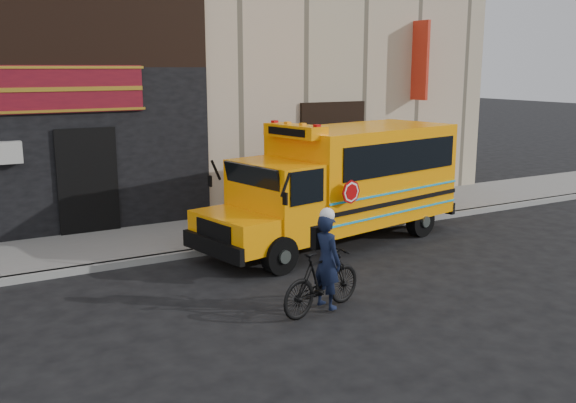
% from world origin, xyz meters
% --- Properties ---
extents(ground, '(120.00, 120.00, 0.00)m').
position_xyz_m(ground, '(0.00, 0.00, 0.00)').
color(ground, black).
rests_on(ground, ground).
extents(curb, '(40.00, 0.20, 0.15)m').
position_xyz_m(curb, '(0.00, 2.60, 0.07)').
color(curb, gray).
rests_on(curb, ground).
extents(sidewalk, '(40.00, 3.00, 0.15)m').
position_xyz_m(sidewalk, '(0.00, 4.10, 0.07)').
color(sidewalk, slate).
rests_on(sidewalk, ground).
extents(building, '(20.00, 10.70, 12.00)m').
position_xyz_m(building, '(-0.04, 10.45, 6.13)').
color(building, tan).
rests_on(building, sidewalk).
extents(school_bus, '(7.18, 3.44, 2.92)m').
position_xyz_m(school_bus, '(2.09, 2.03, 1.51)').
color(school_bus, black).
rests_on(school_bus, ground).
extents(sign_pole, '(0.06, 0.24, 2.74)m').
position_xyz_m(sign_pole, '(2.09, 2.38, 1.53)').
color(sign_pole, '#444D48').
rests_on(sign_pole, ground).
extents(bicycle, '(1.92, 0.97, 1.11)m').
position_xyz_m(bicycle, '(-0.84, -1.60, 0.56)').
color(bicycle, black).
rests_on(bicycle, ground).
extents(cyclist, '(0.51, 0.67, 1.67)m').
position_xyz_m(cyclist, '(-0.74, -1.58, 0.83)').
color(cyclist, black).
rests_on(cyclist, ground).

